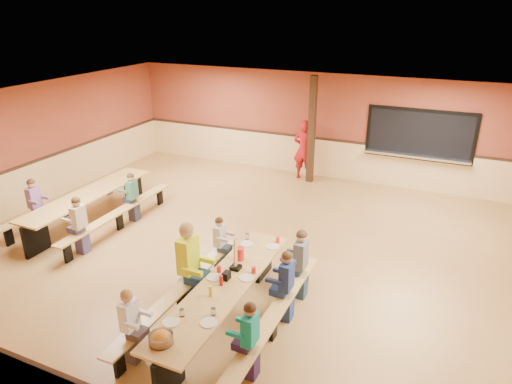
% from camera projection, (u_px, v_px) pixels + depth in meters
% --- Properties ---
extents(ground, '(12.00, 12.00, 0.00)m').
position_uv_depth(ground, '(252.00, 252.00, 9.43)').
color(ground, olive).
rests_on(ground, ground).
extents(room_envelope, '(12.04, 10.04, 3.02)m').
position_uv_depth(room_envelope, '(252.00, 222.00, 9.17)').
color(room_envelope, brown).
rests_on(room_envelope, ground).
extents(kitchen_pass_through, '(2.78, 0.28, 1.38)m').
position_uv_depth(kitchen_pass_through, '(419.00, 137.00, 12.06)').
color(kitchen_pass_through, black).
rests_on(kitchen_pass_through, ground).
extents(structural_post, '(0.18, 0.18, 3.00)m').
position_uv_depth(structural_post, '(312.00, 130.00, 12.65)').
color(structural_post, black).
rests_on(structural_post, ground).
extents(cafeteria_table_main, '(1.91, 3.70, 0.74)m').
position_uv_depth(cafeteria_table_main, '(225.00, 296.00, 7.11)').
color(cafeteria_table_main, tan).
rests_on(cafeteria_table_main, ground).
extents(cafeteria_table_second, '(1.91, 3.70, 0.74)m').
position_uv_depth(cafeteria_table_second, '(89.00, 202.00, 10.50)').
color(cafeteria_table_second, tan).
rests_on(cafeteria_table_second, ground).
extents(seated_child_white_left, '(0.35, 0.29, 1.17)m').
position_uv_depth(seated_child_white_left, '(131.00, 326.00, 6.35)').
color(seated_child_white_left, white).
rests_on(seated_child_white_left, ground).
extents(seated_adult_yellow, '(0.50, 0.41, 1.48)m').
position_uv_depth(seated_adult_yellow, '(189.00, 264.00, 7.58)').
color(seated_adult_yellow, '#E0FA1A').
rests_on(seated_adult_yellow, ground).
extents(seated_child_grey_left, '(0.32, 0.26, 1.11)m').
position_uv_depth(seated_child_grey_left, '(220.00, 245.00, 8.56)').
color(seated_child_grey_left, silver).
rests_on(seated_child_grey_left, ground).
extents(seated_child_teal_right, '(0.35, 0.29, 1.18)m').
position_uv_depth(seated_child_teal_right, '(250.00, 341.00, 6.07)').
color(seated_child_teal_right, '#118D81').
rests_on(seated_child_teal_right, ground).
extents(seated_child_navy_right, '(0.38, 0.31, 1.22)m').
position_uv_depth(seated_child_navy_right, '(286.00, 286.00, 7.21)').
color(seated_child_navy_right, navy).
rests_on(seated_child_navy_right, ground).
extents(seated_child_char_right, '(0.40, 0.32, 1.26)m').
position_uv_depth(seated_child_char_right, '(300.00, 264.00, 7.77)').
color(seated_child_char_right, '#555A5F').
rests_on(seated_child_char_right, ground).
extents(seated_child_purple_sec, '(0.37, 0.30, 1.21)m').
position_uv_depth(seated_child_purple_sec, '(35.00, 205.00, 10.13)').
color(seated_child_purple_sec, '#83598A').
rests_on(seated_child_purple_sec, ground).
extents(seated_child_green_sec, '(0.34, 0.28, 1.16)m').
position_uv_depth(seated_child_green_sec, '(133.00, 197.00, 10.61)').
color(seated_child_green_sec, '#3A7663').
rests_on(seated_child_green_sec, ground).
extents(seated_child_tan_sec, '(0.37, 0.31, 1.22)m').
position_uv_depth(seated_child_tan_sec, '(80.00, 226.00, 9.19)').
color(seated_child_tan_sec, beige).
rests_on(seated_child_tan_sec, ground).
extents(standing_woman, '(0.64, 0.43, 1.74)m').
position_uv_depth(standing_woman, '(304.00, 150.00, 13.11)').
color(standing_woman, '#AD1317').
rests_on(standing_woman, ground).
extents(punch_pitcher, '(0.16, 0.16, 0.22)m').
position_uv_depth(punch_pitcher, '(240.00, 254.00, 7.68)').
color(punch_pitcher, red).
rests_on(punch_pitcher, cafeteria_table_main).
extents(chip_bowl, '(0.32, 0.32, 0.15)m').
position_uv_depth(chip_bowl, '(161.00, 338.00, 5.79)').
color(chip_bowl, orange).
rests_on(chip_bowl, cafeteria_table_main).
extents(napkin_dispenser, '(0.10, 0.14, 0.13)m').
position_uv_depth(napkin_dispenser, '(226.00, 276.00, 7.14)').
color(napkin_dispenser, black).
rests_on(napkin_dispenser, cafeteria_table_main).
extents(condiment_mustard, '(0.06, 0.06, 0.17)m').
position_uv_depth(condiment_mustard, '(211.00, 291.00, 6.72)').
color(condiment_mustard, yellow).
rests_on(condiment_mustard, cafeteria_table_main).
extents(condiment_ketchup, '(0.06, 0.06, 0.17)m').
position_uv_depth(condiment_ketchup, '(221.00, 280.00, 6.98)').
color(condiment_ketchup, '#B2140F').
rests_on(condiment_ketchup, cafeteria_table_main).
extents(table_paddle, '(0.16, 0.16, 0.56)m').
position_uv_depth(table_paddle, '(236.00, 262.00, 7.39)').
color(table_paddle, black).
rests_on(table_paddle, cafeteria_table_main).
extents(place_settings, '(0.65, 3.30, 0.11)m').
position_uv_depth(place_settings, '(224.00, 281.00, 7.01)').
color(place_settings, beige).
rests_on(place_settings, cafeteria_table_main).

